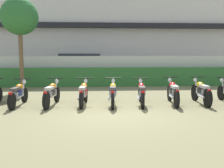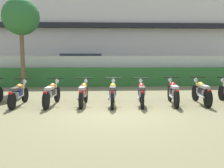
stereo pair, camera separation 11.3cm
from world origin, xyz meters
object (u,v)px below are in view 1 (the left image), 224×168
object	(u,v)px
motorcycle_in_row_5	(113,93)
motorcycle_in_row_8	(201,92)
parked_car	(81,68)
tree_near_inspector	(19,17)
motorcycle_in_row_3	(52,93)
motorcycle_in_row_2	(18,94)
motorcycle_in_row_4	(84,93)
motorcycle_in_row_6	(141,93)
motorcycle_in_row_7	(173,92)

from	to	relation	value
motorcycle_in_row_5	motorcycle_in_row_8	distance (m)	3.27
parked_car	tree_near_inspector	world-z (taller)	tree_near_inspector
parked_car	motorcycle_in_row_3	distance (m)	8.20
motorcycle_in_row_5	motorcycle_in_row_8	bearing A→B (deg)	-84.30
motorcycle_in_row_2	parked_car	bearing A→B (deg)	-9.88
tree_near_inspector	motorcycle_in_row_8	xyz separation A→B (m)	(7.78, -4.39, -3.26)
tree_near_inspector	motorcycle_in_row_4	bearing A→B (deg)	-51.66
tree_near_inspector	motorcycle_in_row_2	bearing A→B (deg)	-75.20
motorcycle_in_row_6	motorcycle_in_row_7	world-z (taller)	motorcycle_in_row_7
motorcycle_in_row_3	motorcycle_in_row_7	distance (m)	4.40
motorcycle_in_row_6	motorcycle_in_row_5	bearing A→B (deg)	98.69
motorcycle_in_row_4	motorcycle_in_row_5	bearing A→B (deg)	-90.06
motorcycle_in_row_2	motorcycle_in_row_5	bearing A→B (deg)	-89.55
motorcycle_in_row_6	parked_car	bearing A→B (deg)	24.70
motorcycle_in_row_3	motorcycle_in_row_4	xyz separation A→B (m)	(1.13, -0.01, 0.00)
motorcycle_in_row_2	motorcycle_in_row_5	world-z (taller)	motorcycle_in_row_5
tree_near_inspector	motorcycle_in_row_5	xyz separation A→B (m)	(4.51, -4.45, -3.27)
motorcycle_in_row_5	motorcycle_in_row_6	bearing A→B (deg)	-83.33
motorcycle_in_row_6	motorcycle_in_row_4	bearing A→B (deg)	95.46
parked_car	motorcycle_in_row_7	world-z (taller)	parked_car
motorcycle_in_row_5	motorcycle_in_row_7	xyz separation A→B (m)	(2.21, 0.07, 0.01)
tree_near_inspector	motorcycle_in_row_6	distance (m)	7.81
tree_near_inspector	motorcycle_in_row_5	distance (m)	7.13
parked_car	motorcycle_in_row_6	bearing A→B (deg)	-77.81
tree_near_inspector	motorcycle_in_row_4	xyz separation A→B (m)	(3.46, -4.37, -3.27)
parked_car	tree_near_inspector	size ratio (longest dim) A/B	0.99
motorcycle_in_row_2	motorcycle_in_row_8	world-z (taller)	motorcycle_in_row_8
motorcycle_in_row_6	motorcycle_in_row_8	size ratio (longest dim) A/B	1.02
parked_car	motorcycle_in_row_3	bearing A→B (deg)	-99.70
tree_near_inspector	motorcycle_in_row_8	world-z (taller)	tree_near_inspector
motorcycle_in_row_3	motorcycle_in_row_6	size ratio (longest dim) A/B	1.00
motorcycle_in_row_4	motorcycle_in_row_8	size ratio (longest dim) A/B	0.95
motorcycle_in_row_2	motorcycle_in_row_8	xyz separation A→B (m)	(6.63, -0.03, 0.02)
parked_car	motorcycle_in_row_8	xyz separation A→B (m)	(4.91, -8.20, -0.48)
motorcycle_in_row_4	motorcycle_in_row_8	bearing A→B (deg)	-85.93
parked_car	motorcycle_in_row_8	size ratio (longest dim) A/B	2.45
motorcycle_in_row_4	motorcycle_in_row_8	distance (m)	4.32
motorcycle_in_row_2	motorcycle_in_row_6	bearing A→B (deg)	-88.70
tree_near_inspector	motorcycle_in_row_4	world-z (taller)	tree_near_inspector
motorcycle_in_row_4	motorcycle_in_row_6	distance (m)	2.09
parked_car	motorcycle_in_row_6	xyz separation A→B (m)	(2.68, -8.22, -0.49)
parked_car	motorcycle_in_row_3	xyz separation A→B (m)	(-0.55, -8.17, -0.49)
tree_near_inspector	motorcycle_in_row_7	bearing A→B (deg)	-33.10
motorcycle_in_row_7	motorcycle_in_row_8	xyz separation A→B (m)	(1.06, -0.01, 0.00)
motorcycle_in_row_3	parked_car	bearing A→B (deg)	1.98
parked_car	motorcycle_in_row_6	distance (m)	8.66
parked_car	motorcycle_in_row_2	distance (m)	8.36
motorcycle_in_row_8	parked_car	bearing A→B (deg)	33.54
motorcycle_in_row_2	motorcycle_in_row_8	distance (m)	6.63
motorcycle_in_row_2	motorcycle_in_row_7	bearing A→B (deg)	-88.22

